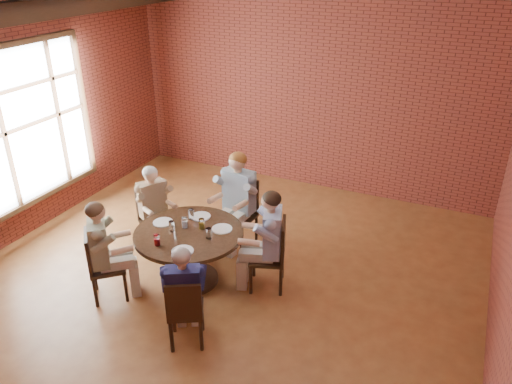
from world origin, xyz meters
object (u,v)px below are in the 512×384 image
at_px(chair_b, 241,209).
at_px(chair_c, 153,215).
at_px(diner_a, 267,241).
at_px(diner_e, 185,296).
at_px(chair_a, 274,252).
at_px(chair_e, 185,310).
at_px(diner_b, 237,200).
at_px(dining_table, 190,247).
at_px(diner_d, 105,251).
at_px(smartphone, 188,251).
at_px(diner_c, 155,209).
at_px(chair_d, 100,263).

xyz_separation_m(chair_b, chair_c, (-1.08, -0.65, -0.04)).
bearing_deg(diner_a, diner_e, -35.85).
bearing_deg(chair_a, chair_e, -36.65).
bearing_deg(diner_b, dining_table, -90.00).
bearing_deg(dining_table, chair_c, 150.31).
bearing_deg(dining_table, chair_e, -60.88).
xyz_separation_m(chair_c, diner_d, (0.18, -1.22, 0.17)).
bearing_deg(diner_d, chair_a, -101.85).
distance_m(dining_table, smartphone, 0.50).
bearing_deg(smartphone, chair_b, 70.24).
distance_m(chair_a, diner_b, 1.18).
relative_size(dining_table, chair_e, 1.57).
distance_m(chair_c, diner_d, 1.25).
height_order(diner_b, smartphone, diner_b).
height_order(diner_e, smartphone, diner_e).
height_order(chair_c, chair_e, chair_c).
height_order(chair_b, diner_b, diner_b).
bearing_deg(diner_d, chair_e, -146.73).
relative_size(chair_c, diner_d, 0.68).
height_order(chair_e, smartphone, chair_e).
bearing_deg(diner_d, diner_c, -36.42).
distance_m(diner_c, chair_d, 1.25).
height_order(chair_a, chair_d, chair_a).
bearing_deg(diner_d, smartphone, -114.77).
relative_size(chair_a, chair_d, 1.02).
relative_size(chair_b, chair_e, 1.12).
height_order(dining_table, diner_b, diner_b).
xyz_separation_m(chair_b, chair_d, (-0.96, -1.93, -0.02)).
distance_m(chair_a, diner_a, 0.19).
bearing_deg(dining_table, diner_e, -60.88).
xyz_separation_m(chair_e, diner_e, (-0.03, 0.06, 0.13)).
height_order(chair_b, diner_c, diner_c).
xyz_separation_m(diner_b, smartphone, (0.11, -1.47, 0.04)).
height_order(chair_a, chair_b, chair_b).
bearing_deg(diner_e, chair_c, -74.62).
relative_size(dining_table, diner_d, 1.05).
xyz_separation_m(dining_table, diner_e, (0.54, -0.98, 0.09)).
xyz_separation_m(dining_table, diner_c, (-0.88, 0.50, 0.10)).
height_order(chair_a, diner_b, diner_b).
bearing_deg(chair_d, diner_d, -90.00).
height_order(diner_c, smartphone, diner_c).
relative_size(chair_b, smartphone, 7.18).
bearing_deg(chair_d, dining_table, -90.00).
relative_size(chair_e, smartphone, 6.42).
xyz_separation_m(diner_a, chair_b, (-0.80, 0.87, -0.15)).
xyz_separation_m(chair_c, chair_d, (0.12, -1.28, 0.01)).
bearing_deg(diner_e, chair_a, -138.96).
height_order(diner_d, smartphone, diner_d).
bearing_deg(dining_table, diner_b, 83.58).
height_order(dining_table, chair_e, chair_e).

